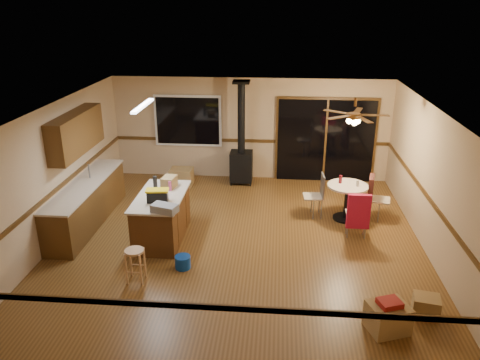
# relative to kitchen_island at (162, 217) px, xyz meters

# --- Properties ---
(floor) EXTENTS (7.00, 7.00, 0.00)m
(floor) POSITION_rel_kitchen_island_xyz_m (1.50, 0.00, -0.45)
(floor) COLOR brown
(floor) RESTS_ON ground
(ceiling) EXTENTS (7.00, 7.00, 0.00)m
(ceiling) POSITION_rel_kitchen_island_xyz_m (1.50, 0.00, 2.15)
(ceiling) COLOR silver
(ceiling) RESTS_ON ground
(wall_back) EXTENTS (7.00, 0.00, 7.00)m
(wall_back) POSITION_rel_kitchen_island_xyz_m (1.50, 3.50, 0.85)
(wall_back) COLOR tan
(wall_back) RESTS_ON ground
(wall_front) EXTENTS (7.00, 0.00, 7.00)m
(wall_front) POSITION_rel_kitchen_island_xyz_m (1.50, -3.50, 0.85)
(wall_front) COLOR tan
(wall_front) RESTS_ON ground
(wall_left) EXTENTS (0.00, 7.00, 7.00)m
(wall_left) POSITION_rel_kitchen_island_xyz_m (-2.00, 0.00, 0.85)
(wall_left) COLOR tan
(wall_left) RESTS_ON ground
(wall_right) EXTENTS (0.00, 7.00, 7.00)m
(wall_right) POSITION_rel_kitchen_island_xyz_m (5.00, 0.00, 0.85)
(wall_right) COLOR tan
(wall_right) RESTS_ON ground
(chair_rail) EXTENTS (7.00, 7.00, 0.08)m
(chair_rail) POSITION_rel_kitchen_island_xyz_m (1.50, 0.00, 0.55)
(chair_rail) COLOR #442B11
(chair_rail) RESTS_ON ground
(window) EXTENTS (1.72, 0.10, 1.32)m
(window) POSITION_rel_kitchen_island_xyz_m (-0.10, 3.45, 1.05)
(window) COLOR black
(window) RESTS_ON ground
(sliding_door) EXTENTS (2.52, 0.10, 2.10)m
(sliding_door) POSITION_rel_kitchen_island_xyz_m (3.40, 3.45, 0.60)
(sliding_door) COLOR black
(sliding_door) RESTS_ON ground
(lower_cabinets) EXTENTS (0.60, 3.00, 0.86)m
(lower_cabinets) POSITION_rel_kitchen_island_xyz_m (-1.70, 0.50, -0.02)
(lower_cabinets) COLOR #523314
(lower_cabinets) RESTS_ON ground
(countertop) EXTENTS (0.64, 3.04, 0.04)m
(countertop) POSITION_rel_kitchen_island_xyz_m (-1.70, 0.50, 0.43)
(countertop) COLOR #BFAC94
(countertop) RESTS_ON lower_cabinets
(upper_cabinets) EXTENTS (0.35, 2.00, 0.80)m
(upper_cabinets) POSITION_rel_kitchen_island_xyz_m (-1.83, 0.70, 1.45)
(upper_cabinets) COLOR #523314
(upper_cabinets) RESTS_ON ground
(kitchen_island) EXTENTS (0.88, 1.68, 0.90)m
(kitchen_island) POSITION_rel_kitchen_island_xyz_m (0.00, 0.00, 0.00)
(kitchen_island) COLOR #4C2B13
(kitchen_island) RESTS_ON ground
(wood_stove) EXTENTS (0.55, 0.50, 2.52)m
(wood_stove) POSITION_rel_kitchen_island_xyz_m (1.30, 3.05, 0.28)
(wood_stove) COLOR black
(wood_stove) RESTS_ON ground
(ceiling_fan) EXTENTS (0.24, 0.24, 0.55)m
(ceiling_fan) POSITION_rel_kitchen_island_xyz_m (3.69, 1.15, 1.76)
(ceiling_fan) COLOR brown
(ceiling_fan) RESTS_ON ceiling
(fluorescent_strip) EXTENTS (0.10, 1.20, 0.04)m
(fluorescent_strip) POSITION_rel_kitchen_island_xyz_m (-0.30, 0.30, 2.11)
(fluorescent_strip) COLOR white
(fluorescent_strip) RESTS_ON ceiling
(toolbox_grey) EXTENTS (0.51, 0.38, 0.14)m
(toolbox_grey) POSITION_rel_kitchen_island_xyz_m (0.26, -0.72, 0.52)
(toolbox_grey) COLOR slate
(toolbox_grey) RESTS_ON kitchen_island
(toolbox_black) EXTENTS (0.40, 0.24, 0.21)m
(toolbox_black) POSITION_rel_kitchen_island_xyz_m (0.02, -0.28, 0.55)
(toolbox_black) COLOR black
(toolbox_black) RESTS_ON kitchen_island
(toolbox_yellow_lid) EXTENTS (0.44, 0.27, 0.03)m
(toolbox_yellow_lid) POSITION_rel_kitchen_island_xyz_m (0.02, -0.28, 0.67)
(toolbox_yellow_lid) COLOR gold
(toolbox_yellow_lid) RESTS_ON toolbox_black
(box_on_island) EXTENTS (0.29, 0.36, 0.22)m
(box_on_island) POSITION_rel_kitchen_island_xyz_m (0.08, 0.43, 0.56)
(box_on_island) COLOR olive
(box_on_island) RESTS_ON kitchen_island
(bottle_dark) EXTENTS (0.09, 0.09, 0.28)m
(bottle_dark) POSITION_rel_kitchen_island_xyz_m (-0.16, 0.28, 0.59)
(bottle_dark) COLOR black
(bottle_dark) RESTS_ON kitchen_island
(bottle_pink) EXTENTS (0.08, 0.08, 0.19)m
(bottle_pink) POSITION_rel_kitchen_island_xyz_m (0.13, 0.26, 0.54)
(bottle_pink) COLOR #D84C8C
(bottle_pink) RESTS_ON kitchen_island
(bottle_white) EXTENTS (0.08, 0.08, 0.18)m
(bottle_white) POSITION_rel_kitchen_island_xyz_m (0.01, 0.38, 0.54)
(bottle_white) COLOR white
(bottle_white) RESTS_ON kitchen_island
(bar_stool) EXTENTS (0.41, 0.41, 0.57)m
(bar_stool) POSITION_rel_kitchen_island_xyz_m (-0.08, -1.52, -0.17)
(bar_stool) COLOR tan
(bar_stool) RESTS_ON floor
(blue_bucket) EXTENTS (0.28, 0.28, 0.23)m
(blue_bucket) POSITION_rel_kitchen_island_xyz_m (0.61, -1.07, -0.34)
(blue_bucket) COLOR #0B3BA4
(blue_bucket) RESTS_ON floor
(dining_table) EXTENTS (0.85, 0.85, 0.78)m
(dining_table) POSITION_rel_kitchen_island_xyz_m (3.69, 1.15, 0.08)
(dining_table) COLOR black
(dining_table) RESTS_ON ground
(glass_red) EXTENTS (0.08, 0.08, 0.17)m
(glass_red) POSITION_rel_kitchen_island_xyz_m (3.54, 1.25, 0.41)
(glass_red) COLOR #590C14
(glass_red) RESTS_ON dining_table
(glass_cream) EXTENTS (0.07, 0.07, 0.13)m
(glass_cream) POSITION_rel_kitchen_island_xyz_m (3.87, 1.10, 0.39)
(glass_cream) COLOR beige
(glass_cream) RESTS_ON dining_table
(chair_left) EXTENTS (0.43, 0.43, 0.51)m
(chair_left) POSITION_rel_kitchen_island_xyz_m (3.09, 1.26, 0.14)
(chair_left) COLOR tan
(chair_left) RESTS_ON ground
(chair_near) EXTENTS (0.44, 0.46, 0.70)m
(chair_near) POSITION_rel_kitchen_island_xyz_m (3.79, 0.27, 0.14)
(chair_near) COLOR tan
(chair_near) RESTS_ON ground
(chair_right) EXTENTS (0.54, 0.51, 0.70)m
(chair_right) POSITION_rel_kitchen_island_xyz_m (4.21, 1.24, 0.14)
(chair_right) COLOR tan
(chair_right) RESTS_ON ground
(box_under_window) EXTENTS (0.56, 0.45, 0.44)m
(box_under_window) POSITION_rel_kitchen_island_xyz_m (-0.18, 2.77, -0.23)
(box_under_window) COLOR olive
(box_under_window) RESTS_ON floor
(box_corner_a) EXTENTS (0.66, 0.61, 0.41)m
(box_corner_a) POSITION_rel_kitchen_island_xyz_m (3.82, -2.45, -0.25)
(box_corner_a) COLOR olive
(box_corner_a) RESTS_ON floor
(box_corner_b) EXTENTS (0.44, 0.39, 0.31)m
(box_corner_b) POSITION_rel_kitchen_island_xyz_m (4.46, -2.05, -0.30)
(box_corner_b) COLOR olive
(box_corner_b) RESTS_ON floor
(box_small_red) EXTENTS (0.37, 0.34, 0.08)m
(box_small_red) POSITION_rel_kitchen_island_xyz_m (3.82, -2.45, -0.00)
(box_small_red) COLOR maroon
(box_small_red) RESTS_ON box_corner_a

